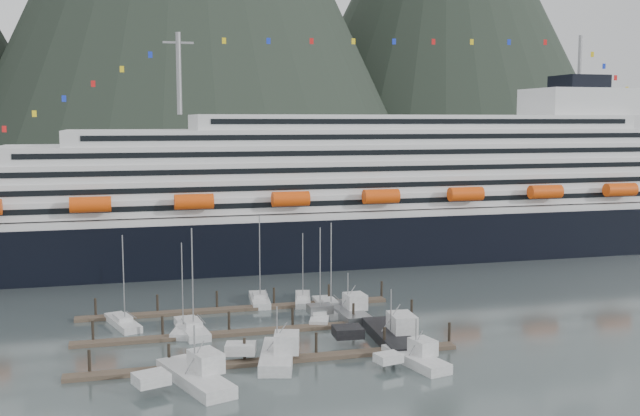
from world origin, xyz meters
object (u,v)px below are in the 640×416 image
(trawler_b, at_px, (276,354))
(trawler_d, at_px, (415,358))
(sailboat_d, at_px, (329,308))
(sailboat_g, at_px, (303,300))
(trawler_e, at_px, (347,311))
(trawler_c, at_px, (389,335))
(sailboat_f, at_px, (260,300))
(sailboat_h, at_px, (321,317))
(sailboat_b, at_px, (123,323))
(sailboat_c, at_px, (192,329))
(sailboat_a, at_px, (185,330))
(trawler_a, at_px, (194,376))
(cruise_ship, at_px, (371,201))

(trawler_b, height_order, trawler_d, trawler_b)
(sailboat_d, bearing_deg, trawler_b, 151.62)
(sailboat_g, relative_size, trawler_e, 1.02)
(trawler_c, bearing_deg, trawler_d, -177.43)
(trawler_d, relative_size, trawler_e, 0.94)
(sailboat_f, relative_size, trawler_e, 1.29)
(sailboat_g, bearing_deg, sailboat_h, -166.86)
(sailboat_b, bearing_deg, sailboat_c, -138.47)
(sailboat_b, bearing_deg, trawler_d, -144.36)
(sailboat_b, relative_size, sailboat_g, 1.16)
(sailboat_h, bearing_deg, trawler_e, -66.53)
(sailboat_a, relative_size, sailboat_h, 0.92)
(sailboat_d, distance_m, trawler_b, 25.69)
(sailboat_b, distance_m, trawler_c, 38.13)
(trawler_a, relative_size, trawler_e, 1.21)
(sailboat_f, bearing_deg, trawler_a, 163.82)
(sailboat_c, distance_m, trawler_a, 20.82)
(sailboat_d, bearing_deg, trawler_a, 141.46)
(sailboat_d, height_order, sailboat_g, sailboat_d)
(cruise_ship, bearing_deg, trawler_e, -112.81)
(sailboat_f, distance_m, trawler_e, 16.34)
(sailboat_b, bearing_deg, trawler_a, 179.38)
(sailboat_c, bearing_deg, trawler_b, -157.40)
(sailboat_a, height_order, sailboat_h, sailboat_h)
(sailboat_b, distance_m, sailboat_f, 22.85)
(sailboat_g, xyz_separation_m, trawler_b, (-10.33, -28.32, 0.55))
(trawler_b, bearing_deg, sailboat_c, 43.98)
(trawler_d, bearing_deg, sailboat_f, 6.46)
(sailboat_c, xyz_separation_m, trawler_d, (24.60, -20.72, 0.37))
(sailboat_g, height_order, trawler_e, sailboat_g)
(sailboat_a, bearing_deg, trawler_e, -69.53)
(cruise_ship, height_order, trawler_c, cruise_ship)
(sailboat_a, bearing_deg, sailboat_b, 72.36)
(trawler_d, xyz_separation_m, trawler_e, (-1.57, 22.59, 0.12))
(sailboat_a, height_order, sailboat_f, sailboat_f)
(sailboat_a, relative_size, sailboat_c, 0.86)
(sailboat_h, distance_m, trawler_e, 4.18)
(sailboat_c, xyz_separation_m, sailboat_f, (12.12, 14.02, -0.01))
(trawler_a, relative_size, trawler_b, 1.13)
(sailboat_h, relative_size, trawler_d, 1.33)
(sailboat_d, height_order, trawler_d, sailboat_d)
(trawler_c, distance_m, trawler_e, 13.47)
(sailboat_c, bearing_deg, sailboat_a, 70.85)
(trawler_e, bearing_deg, sailboat_g, 18.64)
(sailboat_f, height_order, sailboat_h, sailboat_f)
(sailboat_a, height_order, sailboat_b, sailboat_b)
(sailboat_c, relative_size, sailboat_h, 1.07)
(trawler_d, bearing_deg, sailboat_h, 1.05)
(sailboat_c, bearing_deg, sailboat_g, -62.50)
(trawler_a, bearing_deg, trawler_e, -66.69)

